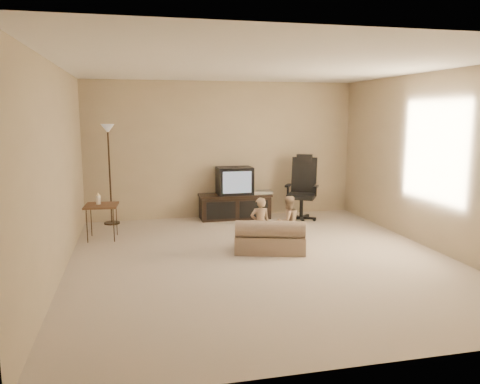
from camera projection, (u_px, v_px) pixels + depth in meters
The scene contains 9 objects.
floor at pixel (262, 259), 6.23m from camera, with size 5.50×5.50×0.00m, color #C2AE9A.
room_shell at pixel (263, 145), 5.98m from camera, with size 5.50×5.50×5.50m.
tv_stand at pixel (235, 197), 8.60m from camera, with size 1.34×0.50×0.95m.
office_chair at pixel (302, 197), 8.50m from camera, with size 0.75×0.75×1.18m.
side_table at pixel (101, 206), 7.16m from camera, with size 0.52×0.52×0.73m.
floor_lamp at pixel (109, 152), 8.02m from camera, with size 0.27×0.27×1.74m.
child_sofa at pixel (270, 239), 6.52m from camera, with size 1.08×0.79×0.47m.
toddler_left at pixel (260, 224), 6.59m from camera, with size 0.28×0.20×0.76m, color tan.
toddler_right at pixel (288, 222), 6.72m from camera, with size 0.37×0.20×0.76m, color tan.
Camera 1 is at (-1.62, -5.78, 1.92)m, focal length 35.00 mm.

